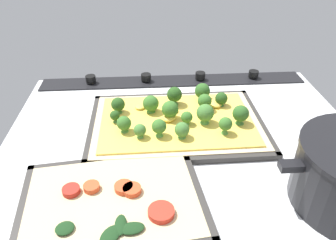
% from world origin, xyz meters
% --- Properties ---
extents(ground_plane, '(0.78, 0.66, 0.03)m').
position_xyz_m(ground_plane, '(0.00, 0.00, -0.01)').
color(ground_plane, silver).
extents(stove_control_panel, '(0.75, 0.07, 0.03)m').
position_xyz_m(stove_control_panel, '(0.00, -0.30, 0.01)').
color(stove_control_panel, black).
rests_on(stove_control_panel, ground_plane).
extents(baking_tray_front, '(0.40, 0.28, 0.01)m').
position_xyz_m(baking_tray_front, '(0.01, -0.07, 0.00)').
color(baking_tray_front, '#33302D').
rests_on(baking_tray_front, ground_plane).
extents(broccoli_pizza, '(0.37, 0.25, 0.06)m').
position_xyz_m(broccoli_pizza, '(0.01, -0.07, 0.02)').
color(broccoli_pizza, beige).
rests_on(broccoli_pizza, baking_tray_front).
extents(baking_tray_back, '(0.33, 0.26, 0.01)m').
position_xyz_m(baking_tray_back, '(0.14, 0.16, 0.00)').
color(baking_tray_back, '#33302D').
rests_on(baking_tray_back, ground_plane).
extents(veggie_pizza_back, '(0.30, 0.24, 0.02)m').
position_xyz_m(veggie_pizza_back, '(0.14, 0.16, 0.01)').
color(veggie_pizza_back, '#CAB283').
rests_on(veggie_pizza_back, baking_tray_back).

